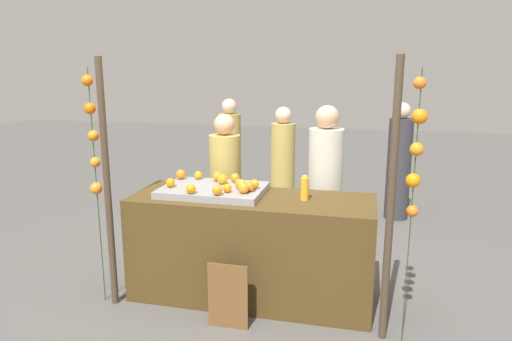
# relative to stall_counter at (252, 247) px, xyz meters

# --- Properties ---
(ground_plane) EXTENTS (24.00, 24.00, 0.00)m
(ground_plane) POSITION_rel_stall_counter_xyz_m (0.00, 0.00, -0.45)
(ground_plane) COLOR #565451
(stall_counter) EXTENTS (2.07, 0.74, 0.91)m
(stall_counter) POSITION_rel_stall_counter_xyz_m (0.00, 0.00, 0.00)
(stall_counter) COLOR #4C3819
(stall_counter) RESTS_ON ground_plane
(orange_tray) EXTENTS (0.89, 0.61, 0.06)m
(orange_tray) POSITION_rel_stall_counter_xyz_m (-0.36, 0.03, 0.48)
(orange_tray) COLOR gray
(orange_tray) RESTS_ON stall_counter
(orange_0) EXTENTS (0.08, 0.08, 0.08)m
(orange_0) POSITION_rel_stall_counter_xyz_m (-0.22, 0.24, 0.56)
(orange_0) COLOR orange
(orange_0) RESTS_ON orange_tray
(orange_1) EXTENTS (0.09, 0.09, 0.09)m
(orange_1) POSITION_rel_stall_counter_xyz_m (-0.04, -0.11, 0.56)
(orange_1) COLOR orange
(orange_1) RESTS_ON orange_tray
(orange_2) EXTENTS (0.09, 0.09, 0.09)m
(orange_2) POSITION_rel_stall_counter_xyz_m (-0.31, 0.15, 0.56)
(orange_2) COLOR orange
(orange_2) RESTS_ON orange_tray
(orange_3) EXTENTS (0.07, 0.07, 0.07)m
(orange_3) POSITION_rel_stall_counter_xyz_m (-0.18, -0.12, 0.55)
(orange_3) COLOR orange
(orange_3) RESTS_ON orange_tray
(orange_4) EXTENTS (0.09, 0.09, 0.09)m
(orange_4) POSITION_rel_stall_counter_xyz_m (-0.09, -0.01, 0.56)
(orange_4) COLOR orange
(orange_4) RESTS_ON orange_tray
(orange_5) EXTENTS (0.09, 0.09, 0.09)m
(orange_5) POSITION_rel_stall_counter_xyz_m (-0.75, 0.24, 0.56)
(orange_5) COLOR orange
(orange_5) RESTS_ON orange_tray
(orange_6) EXTENTS (0.08, 0.08, 0.08)m
(orange_6) POSITION_rel_stall_counter_xyz_m (-0.13, 0.06, 0.55)
(orange_6) COLOR orange
(orange_6) RESTS_ON orange_tray
(orange_7) EXTENTS (0.08, 0.08, 0.08)m
(orange_7) POSITION_rel_stall_counter_xyz_m (-0.59, 0.27, 0.55)
(orange_7) COLOR orange
(orange_7) RESTS_ON orange_tray
(orange_8) EXTENTS (0.08, 0.08, 0.08)m
(orange_8) POSITION_rel_stall_counter_xyz_m (-0.24, -0.22, 0.56)
(orange_8) COLOR orange
(orange_8) RESTS_ON orange_tray
(orange_9) EXTENTS (0.08, 0.08, 0.08)m
(orange_9) POSITION_rel_stall_counter_xyz_m (-0.46, -0.22, 0.56)
(orange_9) COLOR orange
(orange_9) RESTS_ON orange_tray
(orange_10) EXTENTS (0.09, 0.09, 0.09)m
(orange_10) POSITION_rel_stall_counter_xyz_m (-0.39, 0.24, 0.56)
(orange_10) COLOR orange
(orange_10) RESTS_ON orange_tray
(orange_11) EXTENTS (0.08, 0.08, 0.08)m
(orange_11) POSITION_rel_stall_counter_xyz_m (0.01, 0.06, 0.55)
(orange_11) COLOR orange
(orange_11) RESTS_ON orange_tray
(orange_12) EXTENTS (0.08, 0.08, 0.08)m
(orange_12) POSITION_rel_stall_counter_xyz_m (-0.72, -0.06, 0.55)
(orange_12) COLOR orange
(orange_12) RESTS_ON orange_tray
(orange_13) EXTENTS (0.09, 0.09, 0.09)m
(orange_13) POSITION_rel_stall_counter_xyz_m (-0.01, -0.04, 0.56)
(orange_13) COLOR orange
(orange_13) RESTS_ON orange_tray
(juice_bottle) EXTENTS (0.07, 0.07, 0.21)m
(juice_bottle) POSITION_rel_stall_counter_xyz_m (0.45, 0.02, 0.55)
(juice_bottle) COLOR orange
(juice_bottle) RESTS_ON stall_counter
(chalkboard_sign) EXTENTS (0.32, 0.03, 0.54)m
(chalkboard_sign) POSITION_rel_stall_counter_xyz_m (-0.05, -0.55, -0.20)
(chalkboard_sign) COLOR brown
(chalkboard_sign) RESTS_ON ground_plane
(vendor_left) EXTENTS (0.31, 0.31, 1.55)m
(vendor_left) POSITION_rel_stall_counter_xyz_m (-0.44, 0.65, 0.27)
(vendor_left) COLOR tan
(vendor_left) RESTS_ON ground_plane
(vendor_right) EXTENTS (0.33, 0.33, 1.65)m
(vendor_right) POSITION_rel_stall_counter_xyz_m (0.56, 0.68, 0.31)
(vendor_right) COLOR beige
(vendor_right) RESTS_ON ground_plane
(crowd_person_0) EXTENTS (0.30, 0.30, 1.52)m
(crowd_person_0) POSITION_rel_stall_counter_xyz_m (-0.09, 1.96, 0.25)
(crowd_person_0) COLOR tan
(crowd_person_0) RESTS_ON ground_plane
(crowd_person_1) EXTENTS (0.32, 0.32, 1.57)m
(crowd_person_1) POSITION_rel_stall_counter_xyz_m (-0.95, 2.51, 0.28)
(crowd_person_1) COLOR tan
(crowd_person_1) RESTS_ON ground_plane
(crowd_person_2) EXTENTS (0.31, 0.31, 1.55)m
(crowd_person_2) POSITION_rel_stall_counter_xyz_m (1.36, 2.58, 0.27)
(crowd_person_2) COLOR #333338
(crowd_person_2) RESTS_ON ground_plane
(canopy_post_left) EXTENTS (0.06, 0.06, 2.08)m
(canopy_post_left) POSITION_rel_stall_counter_xyz_m (-1.12, -0.41, 0.58)
(canopy_post_left) COLOR #473828
(canopy_post_left) RESTS_ON ground_plane
(canopy_post_right) EXTENTS (0.06, 0.06, 2.08)m
(canopy_post_right) POSITION_rel_stall_counter_xyz_m (1.12, -0.41, 0.58)
(canopy_post_right) COLOR #473828
(canopy_post_right) RESTS_ON ground_plane
(garland_strand_left) EXTENTS (0.11, 0.10, 1.99)m
(garland_strand_left) POSITION_rel_stall_counter_xyz_m (-1.23, -0.40, 0.96)
(garland_strand_left) COLOR #2D4C23
(garland_strand_left) RESTS_ON ground_plane
(garland_strand_right) EXTENTS (0.11, 0.11, 1.99)m
(garland_strand_right) POSITION_rel_stall_counter_xyz_m (1.26, -0.44, 0.99)
(garland_strand_right) COLOR #2D4C23
(garland_strand_right) RESTS_ON ground_plane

